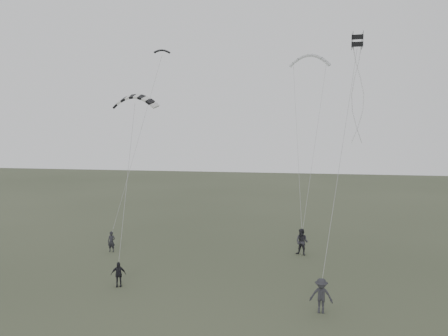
% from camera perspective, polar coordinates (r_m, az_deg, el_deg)
% --- Properties ---
extents(ground, '(140.00, 140.00, 0.00)m').
position_cam_1_polar(ground, '(27.59, -3.93, -14.69)').
color(ground, '#39412C').
rests_on(ground, ground).
extents(flyer_left, '(0.58, 0.39, 1.57)m').
position_cam_1_polar(flyer_left, '(34.86, -14.49, -9.30)').
color(flyer_left, black).
rests_on(flyer_left, ground).
extents(flyer_right, '(1.18, 1.06, 1.98)m').
position_cam_1_polar(flyer_right, '(33.37, 10.14, -9.50)').
color(flyer_right, '#232328').
rests_on(flyer_right, ground).
extents(flyer_center, '(0.94, 0.65, 1.48)m').
position_cam_1_polar(flyer_center, '(27.39, -13.63, -13.33)').
color(flyer_center, black).
rests_on(flyer_center, ground).
extents(flyer_far, '(1.22, 0.78, 1.79)m').
position_cam_1_polar(flyer_far, '(23.59, 12.58, -15.96)').
color(flyer_far, '#252529').
rests_on(flyer_far, ground).
extents(kite_dark_small, '(1.53, 0.99, 0.60)m').
position_cam_1_polar(kite_dark_small, '(40.25, -8.10, 14.98)').
color(kite_dark_small, black).
rests_on(kite_dark_small, flyer_left).
extents(kite_pale_large, '(3.58, 1.34, 1.65)m').
position_cam_1_polar(kite_pale_large, '(40.00, 11.15, 14.23)').
color(kite_pale_large, '#ADB0B2').
rests_on(kite_pale_large, flyer_right).
extents(kite_striped, '(3.19, 1.27, 1.41)m').
position_cam_1_polar(kite_striped, '(31.28, -11.56, 9.16)').
color(kite_striped, black).
rests_on(kite_striped, flyer_center).
extents(kite_box, '(0.77, 0.89, 0.86)m').
position_cam_1_polar(kite_box, '(29.54, 17.02, 15.63)').
color(kite_box, black).
rests_on(kite_box, flyer_far).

